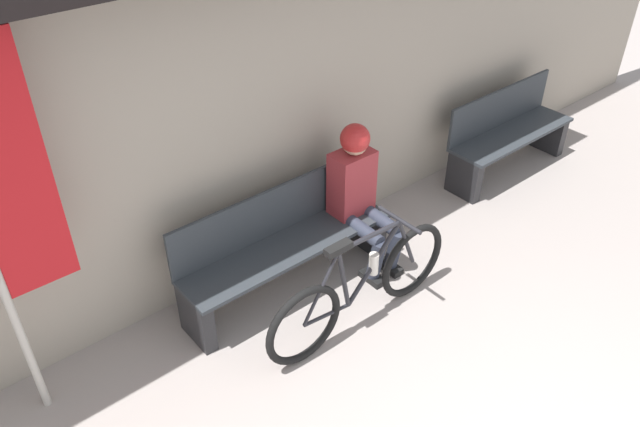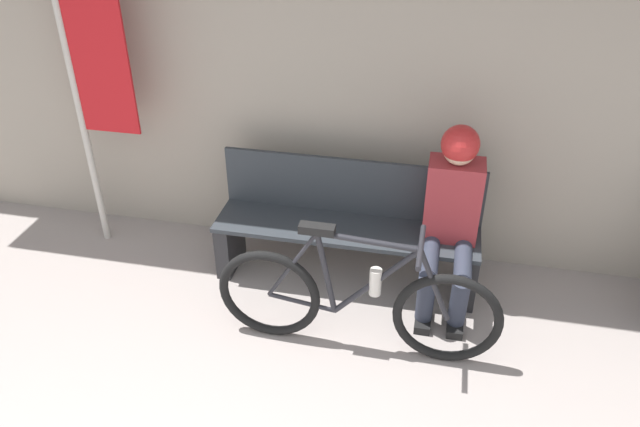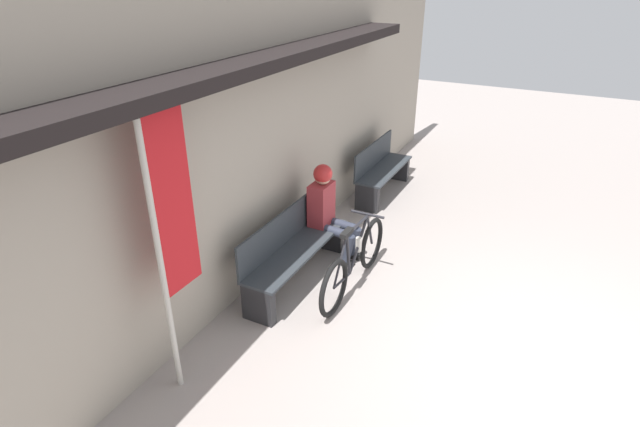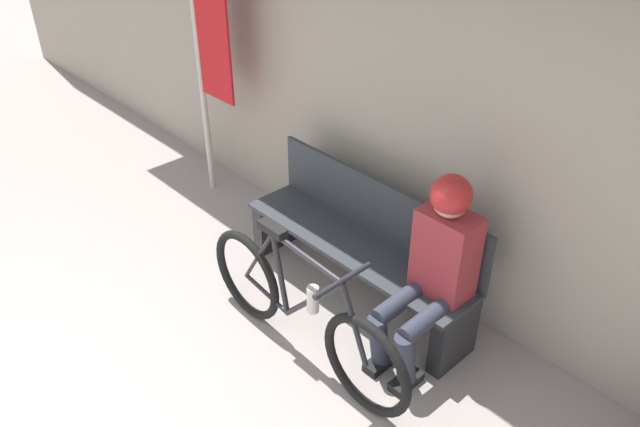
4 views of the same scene
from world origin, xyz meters
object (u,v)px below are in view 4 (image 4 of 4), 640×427
Objects in this scene: bicycle at (301,313)px; person_seated at (435,261)px; park_bench_near at (361,246)px; banner_pole at (206,21)px.

bicycle is 1.38× the size of person_seated.
person_seated reaches higher than park_bench_near.
banner_pole is at bearing 158.06° from bicycle.
park_bench_near is at bearing 104.09° from bicycle.
banner_pole is (-1.90, 0.76, 1.15)m from bicycle.
person_seated reaches higher than bicycle.
bicycle is 0.70× the size of banner_pole.
park_bench_near is 1.44× the size of person_seated.
park_bench_near is 0.71m from bicycle.
bicycle is at bearing -130.53° from person_seated.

